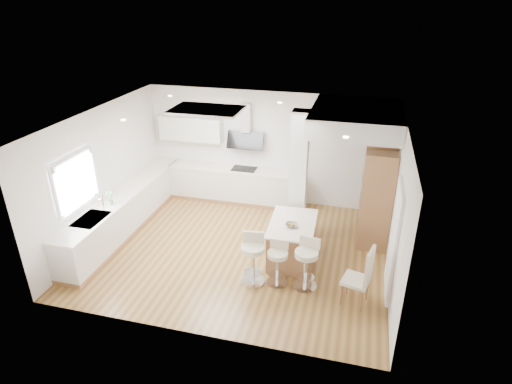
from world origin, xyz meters
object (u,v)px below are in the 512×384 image
(bar_stool_a, at_px, (253,256))
(bar_stool_c, at_px, (306,261))
(bar_stool_b, at_px, (278,261))
(dining_chair, at_px, (362,275))
(peninsula, at_px, (292,240))

(bar_stool_a, bearing_deg, bar_stool_c, -3.23)
(bar_stool_c, bearing_deg, bar_stool_b, -165.70)
(bar_stool_a, distance_m, bar_stool_b, 0.46)
(dining_chair, bearing_deg, bar_stool_b, -173.91)
(peninsula, xyz_separation_m, bar_stool_a, (-0.55, -0.93, 0.14))
(bar_stool_b, bearing_deg, dining_chair, -7.91)
(peninsula, distance_m, bar_stool_a, 1.09)
(peninsula, relative_size, dining_chair, 1.22)
(bar_stool_a, relative_size, bar_stool_c, 1.01)
(bar_stool_a, relative_size, bar_stool_b, 1.13)
(bar_stool_b, height_order, dining_chair, dining_chair)
(bar_stool_a, xyz_separation_m, dining_chair, (1.94, -0.16, 0.05))
(bar_stool_a, relative_size, dining_chair, 0.88)
(bar_stool_a, height_order, bar_stool_c, bar_stool_a)
(bar_stool_a, xyz_separation_m, bar_stool_b, (0.45, 0.06, -0.07))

